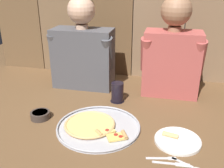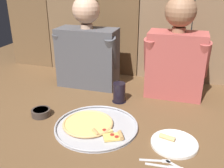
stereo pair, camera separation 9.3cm
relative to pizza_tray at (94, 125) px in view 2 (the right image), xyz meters
The scene contains 9 objects.
ground_plane 0.09m from the pizza_tray, 46.84° to the left, with size 3.20×3.20×0.00m, color brown.
pizza_tray is the anchor object (origin of this frame).
dinner_plate 0.41m from the pizza_tray, ahead, with size 0.22×0.22×0.03m.
drinking_glass 0.33m from the pizza_tray, 81.70° to the left, with size 0.09×0.09×0.12m.
dipping_bowl 0.32m from the pizza_tray, behind, with size 0.11×0.11×0.04m.
table_fork 0.39m from the pizza_tray, 26.33° to the right, with size 0.13×0.04×0.01m.
table_knife 0.43m from the pizza_tray, 27.33° to the right, with size 0.16×0.03×0.01m.
diner_left 0.63m from the pizza_tray, 114.31° to the left, with size 0.44×0.21×0.62m.
diner_right 0.69m from the pizza_tray, 55.28° to the left, with size 0.39×0.21×0.63m.
Camera 2 is at (0.36, -1.13, 0.72)m, focal length 41.20 mm.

